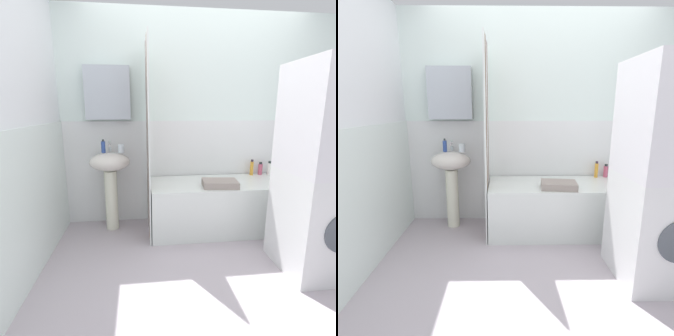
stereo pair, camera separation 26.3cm
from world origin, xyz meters
The scene contains 14 objects.
ground_plane centered at (0.00, 0.00, -0.02)m, with size 4.80×5.60×0.04m, color #B5A9B2.
wall_back_tiled centered at (-0.06, 1.26, 1.14)m, with size 3.60×0.18×2.40m.
wall_left_tiled centered at (-1.57, 0.34, 1.12)m, with size 0.07×1.81×2.40m.
sink centered at (-1.01, 1.03, 0.64)m, with size 0.44×0.34×0.87m.
faucet centered at (-1.01, 1.11, 0.93)m, with size 0.03×0.12×0.12m.
soap_dispenser centered at (-1.07, 1.05, 0.94)m, with size 0.04×0.04×0.15m.
toothbrush_cup centered at (-0.88, 1.03, 0.92)m, with size 0.07×0.07×0.09m, color silver.
bathtub centered at (0.21, 0.89, 0.27)m, with size 1.58×0.65×0.55m, color silver.
shower_curtain centered at (-0.60, 0.89, 1.00)m, with size 0.01×0.65×2.00m.
conditioner_bottle centered at (0.90, 1.14, 0.62)m, with size 0.06×0.06×0.17m.
body_wash_bottle centered at (0.79, 1.16, 0.62)m, with size 0.05×0.05×0.16m.
shampoo_bottle centered at (0.67, 1.15, 0.64)m, with size 0.04×0.04×0.19m.
towel_folded centered at (0.14, 0.72, 0.58)m, with size 0.35×0.24×0.07m, color gray.
washer_dryer_stack centered at (0.76, 0.06, 0.84)m, with size 0.56×0.60×1.69m.
Camera 1 is at (-0.70, -1.77, 1.33)m, focal length 27.57 mm.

